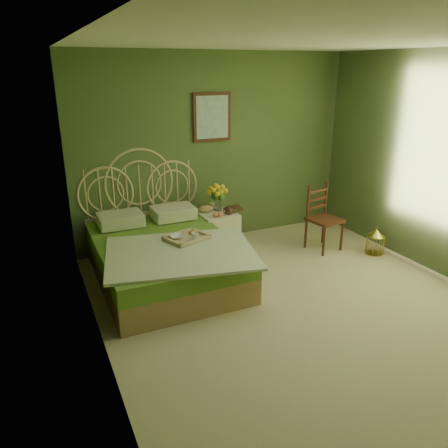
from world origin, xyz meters
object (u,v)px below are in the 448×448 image
bed (163,254)px  nightstand (218,225)px  chair (322,213)px  birdcage (375,242)px

bed → nightstand: size_ratio=2.35×
bed → chair: size_ratio=2.49×
bed → chair: bed is taller
chair → birdcage: chair is taller
bed → birdcage: (2.80, -0.50, -0.14)m
bed → chair: bearing=0.0°
chair → nightstand: bearing=148.6°
bed → nightstand: bearing=29.9°
nightstand → birdcage: 2.13m
chair → birdcage: (0.53, -0.50, -0.33)m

